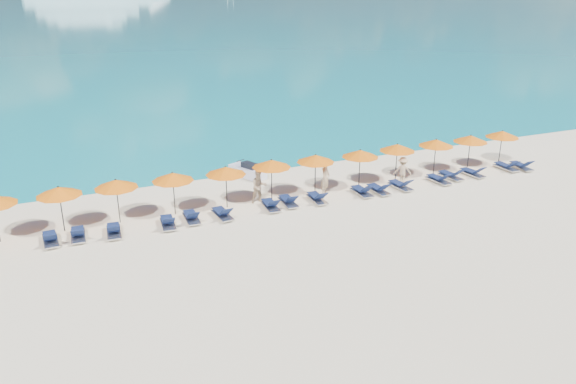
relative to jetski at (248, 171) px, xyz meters
name	(u,v)px	position (x,y,z in m)	size (l,w,h in m)	color
ground	(314,237)	(-0.12, -9.41, -0.37)	(1400.00, 1400.00, 0.00)	beige
jetski	(248,171)	(0.00, 0.00, 0.00)	(1.83, 2.67, 0.89)	silver
beachgoer_a	(325,178)	(2.89, -4.63, 0.60)	(0.70, 0.46, 1.93)	tan
beachgoer_b	(259,187)	(-0.89, -4.32, 0.53)	(0.88, 0.50, 1.80)	tan
beachgoer_c	(402,170)	(7.87, -4.79, 0.44)	(1.04, 0.48, 1.61)	tan
umbrella_2	(59,191)	(-10.70, -4.10, 1.65)	(2.10, 2.10, 2.28)	black
umbrella_3	(116,184)	(-8.13, -4.10, 1.65)	(2.10, 2.10, 2.28)	black
umbrella_4	(173,177)	(-5.40, -4.15, 1.65)	(2.10, 2.10, 2.28)	black
umbrella_5	(226,171)	(-2.68, -4.27, 1.65)	(2.10, 2.10, 2.28)	black
umbrella_6	(271,164)	(-0.07, -4.08, 1.65)	(2.10, 2.10, 2.28)	black
umbrella_7	(316,158)	(2.50, -4.18, 1.65)	(2.10, 2.10, 2.28)	black
umbrella_8	(360,153)	(5.25, -4.32, 1.65)	(2.10, 2.10, 2.28)	black
umbrella_9	(397,148)	(7.87, -4.12, 1.65)	(2.10, 2.10, 2.28)	black
umbrella_10	(436,143)	(10.62, -4.15, 1.65)	(2.10, 2.10, 2.28)	black
umbrella_11	(471,139)	(13.17, -4.24, 1.65)	(2.10, 2.10, 2.28)	black
umbrella_12	(502,134)	(15.80, -4.15, 1.65)	(2.10, 2.10, 2.28)	black
lounger_3	(50,239)	(-11.34, -5.31, -0.13)	(0.70, 1.73, 0.66)	silver
lounger_4	(78,234)	(-10.17, -5.28, -0.13)	(0.71, 1.73, 0.66)	silver
lounger_5	(114,231)	(-8.60, -5.52, -0.13)	(0.77, 1.75, 0.66)	silver
lounger_6	(168,222)	(-6.08, -5.56, -0.13)	(0.77, 1.75, 0.66)	silver
lounger_7	(191,217)	(-4.86, -5.36, -0.13)	(0.69, 1.73, 0.66)	silver
lounger_8	(222,213)	(-3.33, -5.55, -0.13)	(0.75, 1.74, 0.66)	silver
lounger_9	(271,205)	(-0.68, -5.44, -0.13)	(0.73, 1.74, 0.66)	silver
lounger_10	(288,201)	(0.39, -5.28, -0.13)	(0.71, 1.73, 0.66)	silver
lounger_11	(317,198)	(2.00, -5.48, -0.13)	(0.70, 1.73, 0.66)	silver
lounger_12	(362,191)	(4.74, -5.53, -0.13)	(0.63, 1.70, 0.66)	silver
lounger_13	(379,189)	(5.75, -5.64, -0.13)	(0.69, 1.72, 0.66)	silver
lounger_14	(401,185)	(7.27, -5.56, -0.13)	(0.75, 1.74, 0.66)	silver
lounger_15	(439,179)	(9.94, -5.57, -0.13)	(0.75, 1.74, 0.66)	silver
lounger_16	(451,175)	(11.06, -5.28, -0.13)	(0.78, 1.75, 0.66)	silver
lounger_17	(473,172)	(12.62, -5.38, -0.13)	(0.77, 1.75, 0.66)	silver
lounger_18	(506,166)	(15.39, -5.27, -0.13)	(0.65, 1.71, 0.66)	silver
lounger_19	(521,166)	(16.36, -5.54, -0.13)	(0.74, 1.74, 0.66)	silver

